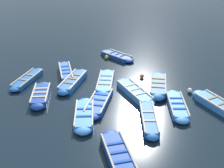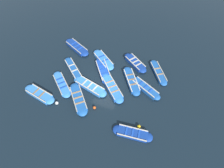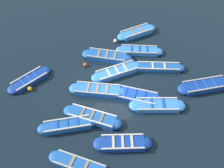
# 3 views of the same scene
# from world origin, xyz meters

# --- Properties ---
(ground_plane) EXTENTS (120.00, 120.00, 0.00)m
(ground_plane) POSITION_xyz_m (0.00, 0.00, 0.00)
(ground_plane) COLOR black
(boat_stern_in) EXTENTS (1.69, 3.98, 0.42)m
(boat_stern_in) POSITION_xyz_m (1.04, -1.30, 0.18)
(boat_stern_in) COLOR #3884E0
(boat_stern_in) RESTS_ON ground
(boat_near_quay) EXTENTS (2.62, 3.26, 0.45)m
(boat_near_quay) POSITION_xyz_m (-3.69, 1.87, 0.20)
(boat_near_quay) COLOR navy
(boat_near_quay) RESTS_ON ground
(boat_broadside) EXTENTS (2.46, 3.95, 0.45)m
(boat_broadside) POSITION_xyz_m (-3.58, -5.32, 0.20)
(boat_broadside) COLOR navy
(boat_broadside) RESTS_ON ground
(boat_end_of_row) EXTENTS (1.44, 3.63, 0.44)m
(boat_end_of_row) POSITION_xyz_m (3.68, -5.32, 0.19)
(boat_end_of_row) COLOR #3884E0
(boat_end_of_row) RESTS_ON ground
(boat_alongside) EXTENTS (2.96, 3.35, 0.39)m
(boat_alongside) POSITION_xyz_m (1.82, -4.03, 0.17)
(boat_alongside) COLOR #3884E0
(boat_alongside) RESTS_ON ground
(boat_drifting) EXTENTS (2.20, 3.51, 0.46)m
(boat_drifting) POSITION_xyz_m (-0.78, 3.80, 0.20)
(boat_drifting) COLOR #1E59AD
(boat_drifting) RESTS_ON ground
(boat_outer_right) EXTENTS (3.28, 3.43, 0.46)m
(boat_outer_right) POSITION_xyz_m (0.40, 0.80, 0.20)
(boat_outer_right) COLOR blue
(boat_outer_right) RESTS_ON ground
(boat_bow_out) EXTENTS (3.58, 2.84, 0.44)m
(boat_bow_out) POSITION_xyz_m (-1.16, 2.28, 0.19)
(boat_bow_out) COLOR #1E59AD
(boat_bow_out) RESTS_ON ground
(boat_far_corner) EXTENTS (2.92, 3.42, 0.39)m
(boat_far_corner) POSITION_xyz_m (-0.39, -3.99, 0.17)
(boat_far_corner) COLOR #1E59AD
(boat_far_corner) RESTS_ON ground
(boat_tucked) EXTENTS (3.64, 3.16, 0.38)m
(boat_tucked) POSITION_xyz_m (-1.39, -0.91, 0.16)
(boat_tucked) COLOR #1947B7
(boat_tucked) RESTS_ON ground
(boat_mid_row) EXTENTS (1.25, 3.41, 0.36)m
(boat_mid_row) POSITION_xyz_m (4.04, 4.06, 0.15)
(boat_mid_row) COLOR navy
(boat_mid_row) RESTS_ON ground
(boat_outer_left) EXTENTS (3.42, 3.28, 0.46)m
(boat_outer_left) POSITION_xyz_m (2.75, -1.64, 0.20)
(boat_outer_left) COLOR #1E59AD
(boat_outer_left) RESTS_ON ground
(boat_centre) EXTENTS (3.41, 2.63, 0.36)m
(boat_centre) POSITION_xyz_m (-3.32, 4.53, 0.15)
(boat_centre) COLOR #1E59AD
(boat_centre) RESTS_ON ground
(boat_inner_gap) EXTENTS (2.86, 3.46, 0.41)m
(boat_inner_gap) POSITION_xyz_m (-2.87, -1.57, 0.17)
(boat_inner_gap) COLOR #3884E0
(boat_inner_gap) RESTS_ON ground
(buoy_orange_near) EXTENTS (0.31, 0.31, 0.31)m
(buoy_orange_near) POSITION_xyz_m (3.88, -3.28, 0.16)
(buoy_orange_near) COLOR silver
(buoy_orange_near) RESTS_ON ground
(buoy_yellow_far) EXTENTS (0.30, 0.30, 0.30)m
(buoy_yellow_far) POSITION_xyz_m (3.26, 4.39, 0.15)
(buoy_yellow_far) COLOR #EAB214
(buoy_yellow_far) RESTS_ON ground
(buoy_white_drifting) EXTENTS (0.28, 0.28, 0.28)m
(buoy_white_drifting) POSITION_xyz_m (3.03, 0.14, 0.14)
(buoy_white_drifting) COLOR #E05119
(buoy_white_drifting) RESTS_ON ground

